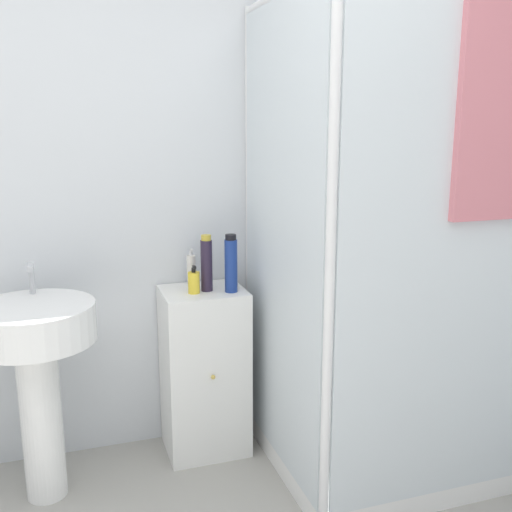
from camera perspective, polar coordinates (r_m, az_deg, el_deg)
The scene contains 8 objects.
wall_back at distance 2.75m, azimuth -16.25°, elevation 6.39°, with size 6.40×0.06×2.50m, color silver.
shower_enclosure at distance 2.67m, azimuth 11.29°, elevation -8.78°, with size 0.93×0.96×2.02m.
vanity_cabinet at distance 2.85m, azimuth -4.94°, elevation -10.85°, with size 0.37×0.33×0.78m.
sink at distance 2.57m, azimuth -20.21°, elevation -9.03°, with size 0.48×0.48×0.96m.
soap_dispenser at distance 2.66m, azimuth -5.94°, elevation -2.49°, with size 0.05×0.05×0.13m.
shampoo_bottle_tall_black at distance 2.67m, azimuth -4.73°, elevation -0.74°, with size 0.05×0.05×0.25m.
shampoo_bottle_blue at distance 2.65m, azimuth -2.40°, elevation -0.77°, with size 0.06×0.06×0.26m.
lotion_bottle_white at distance 2.77m, azimuth -6.17°, elevation -1.35°, with size 0.04×0.04×0.18m.
Camera 1 is at (-0.11, -1.04, 1.53)m, focal length 42.00 mm.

